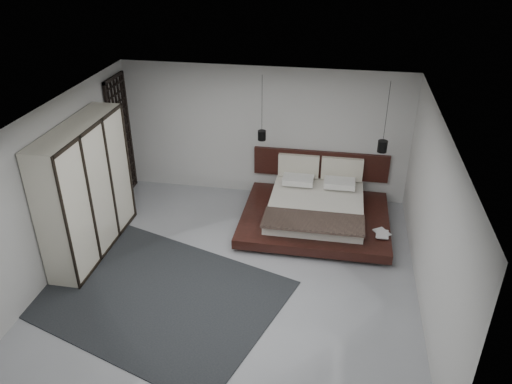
% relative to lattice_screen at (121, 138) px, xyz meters
% --- Properties ---
extents(floor, '(6.00, 6.00, 0.00)m').
position_rel_lattice_screen_xyz_m(floor, '(2.95, -2.45, -1.30)').
color(floor, '#94969C').
rests_on(floor, ground).
extents(ceiling, '(6.00, 6.00, 0.00)m').
position_rel_lattice_screen_xyz_m(ceiling, '(2.95, -2.45, 1.50)').
color(ceiling, white).
rests_on(ceiling, wall_back).
extents(wall_back, '(6.00, 0.00, 6.00)m').
position_rel_lattice_screen_xyz_m(wall_back, '(2.95, 0.55, 0.10)').
color(wall_back, '#B8B8B6').
rests_on(wall_back, floor).
extents(wall_front, '(6.00, 0.00, 6.00)m').
position_rel_lattice_screen_xyz_m(wall_front, '(2.95, -5.45, 0.10)').
color(wall_front, '#B8B8B6').
rests_on(wall_front, floor).
extents(wall_left, '(0.00, 6.00, 6.00)m').
position_rel_lattice_screen_xyz_m(wall_left, '(-0.05, -2.45, 0.10)').
color(wall_left, '#B8B8B6').
rests_on(wall_left, floor).
extents(wall_right, '(0.00, 6.00, 6.00)m').
position_rel_lattice_screen_xyz_m(wall_right, '(5.95, -2.45, 0.10)').
color(wall_right, '#B8B8B6').
rests_on(wall_right, floor).
extents(lattice_screen, '(0.05, 0.90, 2.60)m').
position_rel_lattice_screen_xyz_m(lattice_screen, '(0.00, 0.00, 0.00)').
color(lattice_screen, black).
rests_on(lattice_screen, floor).
extents(bed, '(2.82, 2.41, 1.08)m').
position_rel_lattice_screen_xyz_m(bed, '(4.17, -0.54, -1.01)').
color(bed, black).
rests_on(bed, floor).
extents(book_lower, '(0.35, 0.37, 0.03)m').
position_rel_lattice_screen_xyz_m(book_lower, '(5.33, -1.20, -1.02)').
color(book_lower, '#99724C').
rests_on(book_lower, bed).
extents(book_upper, '(0.24, 0.32, 0.02)m').
position_rel_lattice_screen_xyz_m(book_upper, '(5.31, -1.23, -1.00)').
color(book_upper, '#99724C').
rests_on(book_upper, book_lower).
extents(pendant_left, '(0.16, 0.16, 1.30)m').
position_rel_lattice_screen_xyz_m(pendant_left, '(3.01, -0.09, 0.31)').
color(pendant_left, black).
rests_on(pendant_left, ceiling).
extents(pendant_right, '(0.18, 0.18, 1.37)m').
position_rel_lattice_screen_xyz_m(pendant_right, '(5.33, -0.09, 0.24)').
color(pendant_right, black).
rests_on(pendant_right, ceiling).
extents(wardrobe, '(0.57, 2.43, 2.38)m').
position_rel_lattice_screen_xyz_m(wardrobe, '(0.25, -2.11, -0.11)').
color(wardrobe, beige).
rests_on(wardrobe, floor).
extents(rug, '(4.63, 3.93, 0.02)m').
position_rel_lattice_screen_xyz_m(rug, '(1.75, -3.21, -1.29)').
color(rug, black).
rests_on(rug, floor).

